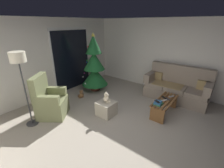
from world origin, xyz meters
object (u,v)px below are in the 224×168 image
Objects in this scene: remote_white at (164,100)px; cell_phone at (157,102)px; coffee_table at (165,105)px; remote_graphite at (168,99)px; ottoman at (106,108)px; teddy_bear_cream at (106,98)px; couch at (176,88)px; christmas_tree at (94,66)px; floor_lamp at (19,65)px; book_stack at (158,103)px; teddy_bear_chestnut_by_tree at (81,95)px; remote_black at (164,98)px; remote_silver at (171,96)px; armchair at (50,102)px.

cell_phone is at bearing 110.41° from remote_white.
remote_graphite is at bearing -21.43° from coffee_table.
ottoman is (-0.66, 1.13, -0.30)m from cell_phone.
remote_white is 1.53m from teddy_bear_cream.
couch is 12.47× the size of remote_white.
christmas_tree reaches higher than floor_lamp.
teddy_bear_chestnut_by_tree is at bearing 99.68° from book_stack.
floor_lamp is at bearing 171.84° from remote_black.
christmas_tree is at bearing -139.39° from remote_silver.
coffee_table is 7.05× the size of remote_black.
remote_silver is 0.67m from cell_phone.
book_stack is at bearing -59.75° from teddy_bear_cream.
remote_black reaches higher than ottoman.
couch reaches higher than cell_phone.
cell_phone is (-0.31, 0.07, 0.07)m from remote_white.
remote_graphite is at bearing -48.50° from teddy_bear_cream.
remote_black is (0.01, 0.11, 0.00)m from remote_graphite.
ottoman is (-1.10, 1.25, -0.23)m from remote_graphite.
armchair is 3.96× the size of teddy_bear_cream.
teddy_bear_chestnut_by_tree is (-0.42, 2.45, -0.33)m from book_stack.
remote_white is 0.09× the size of floor_lamp.
remote_black is 0.55× the size of teddy_bear_chestnut_by_tree.
armchair is (-1.94, 2.36, 0.13)m from coffee_table.
couch is at bearing -37.54° from armchair.
floor_lamp is (-2.46, 2.40, 1.23)m from coffee_table.
cell_phone is at bearing 178.02° from couch.
book_stack is 0.56× the size of ottoman.
christmas_tree reaches higher than armchair.
remote_black is at bearing 1.46° from book_stack.
teddy_bear_cream is at bearing -16.24° from remote_graphite.
christmas_tree is at bearing 125.66° from remote_black.
couch reaches higher than teddy_bear_cream.
cell_phone is 2.61m from christmas_tree.
couch is 3.83m from armchair.
teddy_bear_chestnut_by_tree is (-0.76, 2.51, -0.15)m from coffee_table.
christmas_tree is (-1.06, 2.59, 0.50)m from couch.
couch reaches higher than ottoman.
christmas_tree is at bearing 8.33° from teddy_bear_chestnut_by_tree.
book_stack is at bearing -23.06° from cell_phone.
teddy_bear_cream is at bearing -39.50° from floor_lamp.
remote_black is 0.14× the size of armchair.
cell_phone reaches higher than remote_silver.
remote_white is at bearing -91.80° from christmas_tree.
remote_white and remote_black have the same top height.
cell_phone is at bearing 17.75° from remote_graphite.
christmas_tree reaches higher than remote_silver.
remote_graphite is 0.09× the size of floor_lamp.
christmas_tree is at bearing 89.37° from coffee_table.
armchair is at bearing 165.85° from remote_black.
christmas_tree is (0.37, 2.56, 0.45)m from book_stack.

